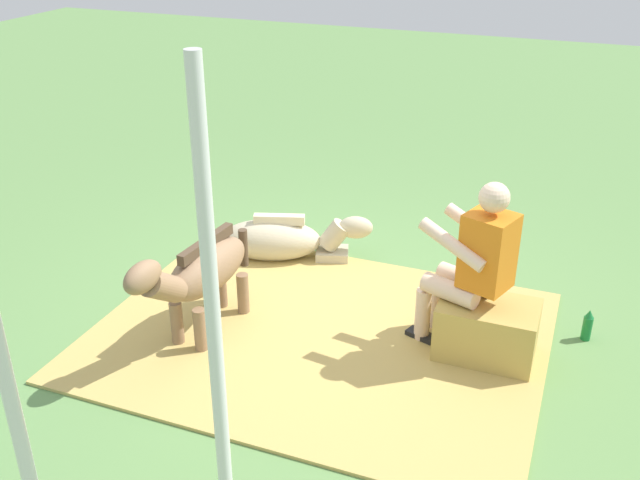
{
  "coord_description": "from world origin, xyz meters",
  "views": [
    {
      "loc": [
        -1.75,
        4.44,
        2.98
      ],
      "look_at": [
        0.05,
        -0.17,
        0.55
      ],
      "focal_mm": 40.77,
      "sensor_mm": 36.0,
      "label": 1
    }
  ],
  "objects_px": {
    "person_seated": "(472,261)",
    "tent_pole_mid": "(11,399)",
    "soda_bottle": "(587,325)",
    "pony_standing": "(201,273)",
    "hay_bale": "(486,331)",
    "pony_lying": "(282,239)",
    "tent_pole_left": "(217,375)"
  },
  "relations": [
    {
      "from": "tent_pole_mid",
      "to": "pony_lying",
      "type": "bearing_deg",
      "value": -81.77
    },
    {
      "from": "hay_bale",
      "to": "tent_pole_left",
      "type": "bearing_deg",
      "value": 72.1
    },
    {
      "from": "hay_bale",
      "to": "pony_lying",
      "type": "relative_size",
      "value": 0.5
    },
    {
      "from": "pony_standing",
      "to": "soda_bottle",
      "type": "relative_size",
      "value": 5.48
    },
    {
      "from": "tent_pole_left",
      "to": "tent_pole_mid",
      "type": "relative_size",
      "value": 1.0
    },
    {
      "from": "soda_bottle",
      "to": "tent_pole_mid",
      "type": "relative_size",
      "value": 0.1
    },
    {
      "from": "person_seated",
      "to": "tent_pole_mid",
      "type": "relative_size",
      "value": 0.52
    },
    {
      "from": "pony_lying",
      "to": "tent_pole_left",
      "type": "bearing_deg",
      "value": 110.13
    },
    {
      "from": "tent_pole_mid",
      "to": "tent_pole_left",
      "type": "bearing_deg",
      "value": -147.6
    },
    {
      "from": "pony_lying",
      "to": "person_seated",
      "type": "bearing_deg",
      "value": 155.37
    },
    {
      "from": "pony_standing",
      "to": "tent_pole_left",
      "type": "relative_size",
      "value": 0.54
    },
    {
      "from": "person_seated",
      "to": "pony_lying",
      "type": "distance_m",
      "value": 2.01
    },
    {
      "from": "hay_bale",
      "to": "tent_pole_mid",
      "type": "bearing_deg",
      "value": 62.97
    },
    {
      "from": "pony_lying",
      "to": "soda_bottle",
      "type": "bearing_deg",
      "value": 172.0
    },
    {
      "from": "pony_lying",
      "to": "tent_pole_mid",
      "type": "distance_m",
      "value": 3.78
    },
    {
      "from": "person_seated",
      "to": "tent_pole_mid",
      "type": "xyz_separation_m",
      "value": [
        1.25,
        2.78,
        0.55
      ]
    },
    {
      "from": "soda_bottle",
      "to": "tent_pole_left",
      "type": "relative_size",
      "value": 0.1
    },
    {
      "from": "hay_bale",
      "to": "pony_lying",
      "type": "height_order",
      "value": "same"
    },
    {
      "from": "pony_standing",
      "to": "soda_bottle",
      "type": "xyz_separation_m",
      "value": [
        -2.61,
        -0.95,
        -0.4
      ]
    },
    {
      "from": "pony_standing",
      "to": "tent_pole_mid",
      "type": "distance_m",
      "value": 2.46
    },
    {
      "from": "soda_bottle",
      "to": "tent_pole_left",
      "type": "distance_m",
      "value": 3.35
    },
    {
      "from": "person_seated",
      "to": "pony_standing",
      "type": "xyz_separation_m",
      "value": [
        1.8,
        0.5,
        -0.19
      ]
    },
    {
      "from": "hay_bale",
      "to": "tent_pole_mid",
      "type": "height_order",
      "value": "tent_pole_mid"
    },
    {
      "from": "person_seated",
      "to": "soda_bottle",
      "type": "height_order",
      "value": "person_seated"
    },
    {
      "from": "pony_standing",
      "to": "tent_pole_left",
      "type": "bearing_deg",
      "value": 122.74
    },
    {
      "from": "tent_pole_left",
      "to": "soda_bottle",
      "type": "bearing_deg",
      "value": -116.5
    },
    {
      "from": "pony_standing",
      "to": "hay_bale",
      "type": "bearing_deg",
      "value": -166.54
    },
    {
      "from": "pony_lying",
      "to": "tent_pole_mid",
      "type": "relative_size",
      "value": 0.54
    },
    {
      "from": "soda_bottle",
      "to": "pony_standing",
      "type": "bearing_deg",
      "value": 20.09
    },
    {
      "from": "person_seated",
      "to": "pony_standing",
      "type": "relative_size",
      "value": 0.97
    },
    {
      "from": "soda_bottle",
      "to": "tent_pole_mid",
      "type": "distance_m",
      "value": 3.99
    },
    {
      "from": "hay_bale",
      "to": "pony_lying",
      "type": "xyz_separation_m",
      "value": [
        1.92,
        -0.85,
        -0.02
      ]
    }
  ]
}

